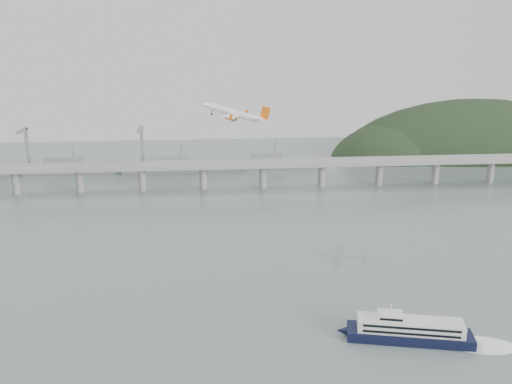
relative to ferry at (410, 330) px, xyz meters
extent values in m
plane|color=slate|center=(-52.66, 48.27, -4.21)|extent=(900.00, 900.00, 0.00)
cube|color=gray|center=(-52.66, 248.27, 15.79)|extent=(800.00, 22.00, 2.20)
cube|color=gray|center=(-52.66, 237.77, 17.79)|extent=(800.00, 0.60, 1.80)
cube|color=gray|center=(-52.66, 258.77, 17.79)|extent=(800.00, 0.60, 1.80)
cylinder|color=gray|center=(-232.66, 248.27, 5.29)|extent=(6.00, 6.00, 21.00)
cylinder|color=gray|center=(-182.66, 248.27, 5.29)|extent=(6.00, 6.00, 21.00)
cylinder|color=gray|center=(-132.66, 248.27, 5.29)|extent=(6.00, 6.00, 21.00)
cylinder|color=gray|center=(-82.66, 248.27, 5.29)|extent=(6.00, 6.00, 21.00)
cylinder|color=gray|center=(-32.66, 248.27, 5.29)|extent=(6.00, 6.00, 21.00)
cylinder|color=gray|center=(17.34, 248.27, 5.29)|extent=(6.00, 6.00, 21.00)
cylinder|color=gray|center=(67.34, 248.27, 5.29)|extent=(6.00, 6.00, 21.00)
cylinder|color=gray|center=(117.34, 248.27, 5.29)|extent=(6.00, 6.00, 21.00)
cylinder|color=gray|center=(167.34, 248.27, 5.29)|extent=(6.00, 6.00, 21.00)
ellipsoid|color=black|center=(217.34, 378.27, -22.21)|extent=(320.00, 150.00, 156.00)
ellipsoid|color=black|center=(122.34, 368.27, -16.21)|extent=(140.00, 110.00, 96.00)
cube|color=slate|center=(-202.66, 318.27, -0.21)|extent=(95.67, 20.15, 8.00)
cube|color=slate|center=(-212.16, 318.27, 7.79)|extent=(33.90, 15.02, 8.00)
cylinder|color=slate|center=(-202.66, 318.27, 15.79)|extent=(1.60, 1.60, 14.00)
cube|color=slate|center=(-102.66, 313.27, -0.21)|extent=(110.55, 21.43, 8.00)
cube|color=slate|center=(-113.66, 313.27, 7.79)|extent=(39.01, 16.73, 8.00)
cylinder|color=slate|center=(-102.66, 313.27, 15.79)|extent=(1.60, 1.60, 14.00)
cube|color=slate|center=(-12.66, 323.27, -0.21)|extent=(85.00, 13.60, 8.00)
cube|color=slate|center=(-21.16, 323.27, 7.79)|extent=(29.75, 11.90, 8.00)
cylinder|color=slate|center=(-12.66, 323.27, 15.79)|extent=(1.60, 1.60, 14.00)
cube|color=slate|center=(-252.66, 348.27, 15.79)|extent=(3.00, 3.00, 40.00)
cube|color=slate|center=(-252.66, 338.27, 33.79)|extent=(3.00, 28.00, 3.00)
cube|color=slate|center=(-142.66, 348.27, 15.79)|extent=(3.00, 3.00, 40.00)
cube|color=slate|center=(-142.66, 338.27, 33.79)|extent=(3.00, 28.00, 3.00)
cube|color=black|center=(0.00, 0.00, -2.22)|extent=(51.37, 23.49, 4.00)
cone|color=black|center=(-26.20, 6.40, -2.22)|extent=(5.80, 5.07, 4.00)
cube|color=silver|center=(0.00, 0.00, 2.28)|extent=(43.13, 19.66, 5.00)
cube|color=black|center=(-1.20, -4.90, 3.58)|extent=(36.92, 9.16, 1.00)
cube|color=black|center=(-1.20, -4.90, 1.18)|extent=(36.92, 9.16, 1.00)
cube|color=black|center=(1.20, 4.90, 3.58)|extent=(36.92, 9.16, 1.00)
cube|color=black|center=(1.20, 4.90, 1.18)|extent=(36.92, 9.16, 1.00)
cube|color=silver|center=(-7.76, 1.90, 6.08)|extent=(11.36, 9.16, 2.60)
cube|color=black|center=(-8.60, -1.55, 6.08)|extent=(8.76, 2.25, 1.00)
cylinder|color=silver|center=(-7.76, 1.90, 9.27)|extent=(0.60, 0.60, 4.00)
ellipsoid|color=white|center=(27.18, -6.63, -4.16)|extent=(31.36, 20.80, 0.20)
cylinder|color=white|center=(-63.50, 123.64, 74.06)|extent=(29.45, 14.82, 11.02)
cone|color=white|center=(-79.33, 129.04, 78.18)|extent=(6.19, 5.46, 4.84)
cone|color=white|center=(-47.06, 118.06, 70.33)|extent=(6.97, 5.44, 5.10)
cube|color=white|center=(-62.78, 123.34, 72.76)|extent=(16.39, 36.43, 3.51)
cube|color=white|center=(-47.86, 118.38, 71.32)|extent=(7.24, 13.34, 1.74)
cube|color=#EE5C10|center=(-46.01, 117.94, 74.50)|extent=(6.27, 2.07, 7.96)
cylinder|color=#EE5C10|center=(-62.79, 129.50, 71.38)|extent=(5.55, 4.13, 3.52)
cylinder|color=black|center=(-64.87, 130.21, 71.93)|extent=(1.72, 2.59, 2.50)
cube|color=white|center=(-62.53, 129.47, 72.43)|extent=(2.87, 1.13, 1.91)
cylinder|color=#EE5C10|center=(-66.47, 118.26, 71.99)|extent=(5.55, 4.13, 3.52)
cylinder|color=black|center=(-68.54, 118.97, 72.53)|extent=(1.72, 2.59, 2.50)
cube|color=white|center=(-66.20, 118.23, 73.03)|extent=(2.87, 1.13, 1.91)
cylinder|color=black|center=(-62.38, 126.04, 70.74)|extent=(1.10, 0.56, 2.62)
cylinder|color=black|center=(-62.67, 126.08, 69.59)|extent=(1.51, 0.81, 1.45)
cylinder|color=black|center=(-64.12, 120.73, 71.02)|extent=(1.10, 0.56, 2.62)
cylinder|color=black|center=(-64.41, 120.77, 69.88)|extent=(1.51, 0.81, 1.45)
cylinder|color=black|center=(-76.10, 127.77, 74.23)|extent=(1.10, 0.56, 2.62)
cylinder|color=black|center=(-76.39, 127.81, 73.08)|extent=(1.51, 0.81, 1.45)
cube|color=#EE5C10|center=(-54.81, 139.99, 72.57)|extent=(2.28, 0.82, 2.93)
cube|color=#EE5C10|center=(-66.17, 105.26, 74.43)|extent=(2.28, 0.82, 2.93)
camera|label=1|loc=(-81.17, -190.24, 111.88)|focal=38.00mm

